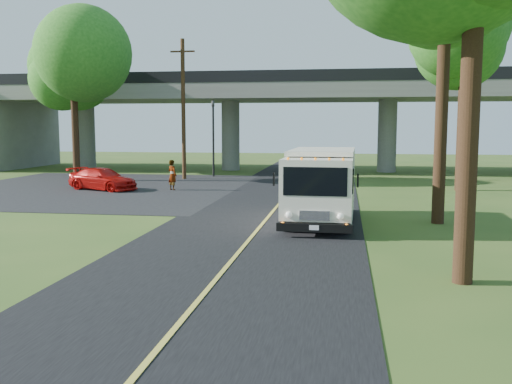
% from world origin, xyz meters
% --- Properties ---
extents(ground, '(120.00, 120.00, 0.00)m').
position_xyz_m(ground, '(0.00, 0.00, 0.00)').
color(ground, '#34521D').
rests_on(ground, ground).
extents(road, '(7.00, 90.00, 0.02)m').
position_xyz_m(road, '(0.00, 10.00, 0.01)').
color(road, black).
rests_on(road, ground).
extents(parking_lot, '(16.00, 18.00, 0.01)m').
position_xyz_m(parking_lot, '(-11.00, 18.00, 0.01)').
color(parking_lot, black).
rests_on(parking_lot, ground).
extents(lane_line, '(0.12, 90.00, 0.01)m').
position_xyz_m(lane_line, '(0.00, 10.00, 0.03)').
color(lane_line, gold).
rests_on(lane_line, road).
extents(overpass, '(54.00, 10.00, 7.30)m').
position_xyz_m(overpass, '(0.00, 32.00, 4.56)').
color(overpass, slate).
rests_on(overpass, ground).
extents(traffic_signal, '(0.18, 0.22, 5.20)m').
position_xyz_m(traffic_signal, '(-6.00, 26.00, 3.20)').
color(traffic_signal, black).
rests_on(traffic_signal, ground).
extents(utility_pole, '(1.60, 0.26, 9.00)m').
position_xyz_m(utility_pole, '(-7.50, 24.00, 4.59)').
color(utility_pole, '#472D19').
rests_on(utility_pole, ground).
extents(tree_right_far, '(5.77, 5.67, 10.99)m').
position_xyz_m(tree_right_far, '(9.21, 19.84, 8.30)').
color(tree_right_far, '#382314').
rests_on(tree_right_far, ground).
extents(tree_left_lot, '(5.60, 5.50, 10.50)m').
position_xyz_m(tree_left_lot, '(-13.79, 21.84, 7.90)').
color(tree_left_lot, '#382314').
rests_on(tree_left_lot, ground).
extents(tree_left_far, '(5.26, 5.16, 9.89)m').
position_xyz_m(tree_left_far, '(-16.79, 27.84, 7.45)').
color(tree_left_far, '#382314').
rests_on(tree_left_far, ground).
extents(step_van, '(2.48, 6.34, 2.63)m').
position_xyz_m(step_van, '(2.04, 8.48, 1.43)').
color(step_van, silver).
rests_on(step_van, ground).
extents(red_sedan, '(4.44, 3.02, 1.19)m').
position_xyz_m(red_sedan, '(-10.15, 17.23, 0.60)').
color(red_sedan, '#B30E0B').
rests_on(red_sedan, ground).
extents(pedestrian, '(0.72, 0.67, 1.65)m').
position_xyz_m(pedestrian, '(-6.35, 17.66, 0.83)').
color(pedestrian, gray).
rests_on(pedestrian, ground).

